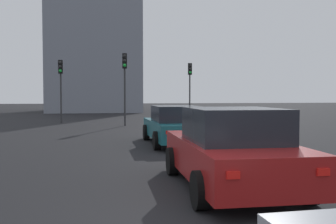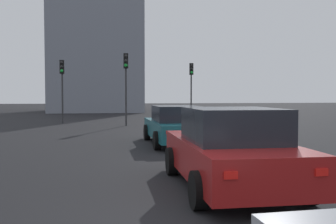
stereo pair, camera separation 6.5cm
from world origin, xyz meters
name	(u,v)px [view 1 (the left image)]	position (x,y,z in m)	size (l,w,h in m)	color
car_teal_left_lead	(175,125)	(8.91, -1.76, 0.71)	(4.69, 2.10, 1.45)	#19606B
car_red_left_second	(231,150)	(2.12, -1.65, 0.77)	(4.41, 2.14, 1.60)	maroon
traffic_light_near_left	(125,74)	(17.74, -0.30, 3.12)	(0.32, 0.29, 4.36)	#2D2D30
traffic_light_near_right	(61,78)	(20.70, 3.77, 3.00)	(0.32, 0.29, 4.17)	#2D2D30
traffic_light_far_left	(190,79)	(23.54, -5.62, 3.10)	(0.32, 0.28, 4.33)	#2D2D30
building_facade_left	(95,45)	(39.72, 2.00, 7.74)	(11.38, 10.00, 15.48)	gray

